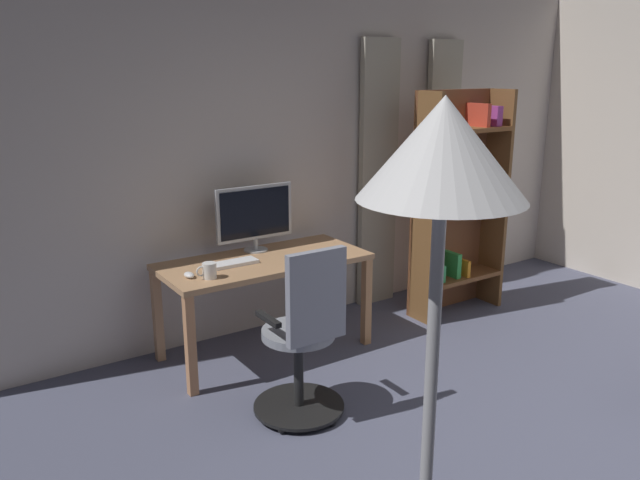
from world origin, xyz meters
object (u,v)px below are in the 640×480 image
(desk, at_px, (264,271))
(mug_coffee, at_px, (209,271))
(cell_phone_face_up, at_px, (312,260))
(office_chair, at_px, (304,341))
(computer_keyboard, at_px, (231,264))
(bookshelf, at_px, (455,202))
(computer_monitor, at_px, (255,215))
(computer_mouse, at_px, (189,275))
(floor_lamp, at_px, (439,228))

(desk, xyz_separation_m, mug_coffee, (0.51, 0.18, 0.14))
(cell_phone_face_up, bearing_deg, office_chair, 37.71)
(computer_keyboard, height_order, bookshelf, bookshelf)
(computer_monitor, height_order, mug_coffee, computer_monitor)
(desk, height_order, mug_coffee, mug_coffee)
(office_chair, relative_size, computer_mouse, 10.86)
(computer_keyboard, xyz_separation_m, floor_lamp, (0.88, 2.89, 0.99))
(desk, height_order, computer_monitor, computer_monitor)
(desk, xyz_separation_m, computer_keyboard, (0.26, 0.01, 0.10))
(computer_monitor, bearing_deg, floor_lamp, 69.04)
(office_chair, xyz_separation_m, mug_coffee, (0.26, -0.75, 0.28))
(computer_monitor, distance_m, computer_mouse, 0.78)
(office_chair, xyz_separation_m, bookshelf, (-2.00, -0.80, 0.46))
(computer_mouse, xyz_separation_m, floor_lamp, (0.54, 2.81, 0.99))
(mug_coffee, distance_m, bookshelf, 2.27)
(desk, distance_m, computer_keyboard, 0.28)
(computer_monitor, relative_size, floor_lamp, 0.31)
(desk, distance_m, mug_coffee, 0.56)
(desk, xyz_separation_m, computer_monitor, (-0.05, -0.22, 0.37))
(computer_monitor, xyz_separation_m, mug_coffee, (0.56, 0.41, -0.22))
(computer_mouse, bearing_deg, floor_lamp, 79.18)
(computer_mouse, bearing_deg, cell_phone_face_up, 171.57)
(floor_lamp, bearing_deg, desk, -111.53)
(computer_monitor, xyz_separation_m, computer_mouse, (0.66, 0.32, -0.26))
(desk, relative_size, computer_monitor, 2.42)
(floor_lamp, bearing_deg, bookshelf, -136.38)
(mug_coffee, bearing_deg, cell_phone_face_up, 176.81)
(office_chair, xyz_separation_m, computer_keyboard, (0.02, -0.93, 0.24))
(desk, distance_m, floor_lamp, 3.31)
(computer_monitor, distance_m, bookshelf, 1.74)
(desk, relative_size, mug_coffee, 10.78)
(computer_keyboard, bearing_deg, bookshelf, 176.22)
(cell_phone_face_up, bearing_deg, desk, -56.80)
(computer_keyboard, distance_m, bookshelf, 2.03)
(office_chair, bearing_deg, bookshelf, 21.88)
(computer_monitor, relative_size, bookshelf, 0.33)
(bookshelf, bearing_deg, computer_monitor, -12.07)
(floor_lamp, bearing_deg, computer_monitor, -110.96)
(computer_mouse, xyz_separation_m, mug_coffee, (-0.10, 0.09, 0.03))
(computer_keyboard, distance_m, computer_mouse, 0.36)
(computer_keyboard, relative_size, computer_mouse, 3.81)
(computer_keyboard, relative_size, bookshelf, 0.20)
(desk, relative_size, computer_mouse, 14.95)
(computer_mouse, distance_m, floor_lamp, 3.02)
(office_chair, bearing_deg, computer_keyboard, 91.13)
(desk, bearing_deg, mug_coffee, 19.85)
(computer_monitor, distance_m, cell_phone_face_up, 0.57)
(computer_monitor, relative_size, mug_coffee, 4.45)
(computer_keyboard, bearing_deg, computer_mouse, 14.42)
(office_chair, distance_m, computer_monitor, 1.30)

